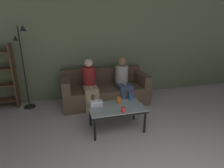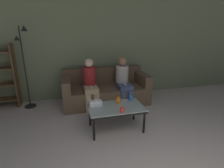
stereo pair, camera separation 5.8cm
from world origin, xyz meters
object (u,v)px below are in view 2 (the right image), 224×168
object	(u,v)px
coffee_table	(116,109)
cup_far_center	(122,110)
standing_lamp	(24,59)
seated_person_left_end	(90,83)
cup_near_left	(118,100)
tissue_box	(96,103)
cup_near_right	(131,98)
seated_person_mid_left	(123,80)
couch	(105,90)

from	to	relation	value
coffee_table	cup_far_center	bearing A→B (deg)	-79.61
standing_lamp	seated_person_left_end	bearing A→B (deg)	-15.05
cup_near_left	tissue_box	world-z (taller)	tissue_box
cup_near_left	standing_lamp	bearing A→B (deg)	143.70
cup_near_left	cup_near_right	world-z (taller)	cup_near_left
cup_far_center	seated_person_mid_left	world-z (taller)	seated_person_mid_left
cup_far_center	seated_person_mid_left	size ratio (longest dim) A/B	0.08
coffee_table	seated_person_left_end	bearing A→B (deg)	106.25
couch	coffee_table	distance (m)	1.30
couch	tissue_box	bearing A→B (deg)	-110.09
cup_near_right	coffee_table	bearing A→B (deg)	-148.76
cup_near_right	seated_person_mid_left	world-z (taller)	seated_person_mid_left
cup_near_right	seated_person_mid_left	xyz separation A→B (m)	(0.12, 0.87, 0.11)
tissue_box	seated_person_mid_left	world-z (taller)	seated_person_mid_left
cup_far_center	seated_person_mid_left	bearing A→B (deg)	71.58
standing_lamp	cup_near_right	bearing A→B (deg)	-30.95
tissue_box	cup_near_left	bearing A→B (deg)	3.27
cup_far_center	standing_lamp	world-z (taller)	standing_lamp
seated_person_left_end	seated_person_mid_left	bearing A→B (deg)	0.36
cup_near_right	standing_lamp	xyz separation A→B (m)	(-2.07, 1.24, 0.64)
seated_person_mid_left	cup_near_left	bearing A→B (deg)	-113.06
seated_person_left_end	tissue_box	bearing A→B (deg)	-91.87
standing_lamp	seated_person_mid_left	bearing A→B (deg)	-9.57
cup_near_right	tissue_box	bearing A→B (deg)	-172.00
coffee_table	seated_person_mid_left	distance (m)	1.21
seated_person_mid_left	coffee_table	bearing A→B (deg)	-113.95
couch	seated_person_left_end	bearing A→B (deg)	-151.86
couch	standing_lamp	distance (m)	1.98
cup_far_center	cup_near_left	bearing A→B (deg)	84.25
coffee_table	tissue_box	size ratio (longest dim) A/B	4.52
standing_lamp	seated_person_left_end	xyz separation A→B (m)	(1.39, -0.37, -0.54)
couch	seated_person_mid_left	xyz separation A→B (m)	(0.40, -0.21, 0.30)
cup_far_center	standing_lamp	size ratio (longest dim) A/B	0.05
coffee_table	cup_far_center	distance (m)	0.25
couch	standing_lamp	size ratio (longest dim) A/B	1.11
seated_person_left_end	cup_far_center	bearing A→B (deg)	-74.77
coffee_table	standing_lamp	size ratio (longest dim) A/B	0.54
seated_person_mid_left	seated_person_left_end	bearing A→B (deg)	-179.64
cup_near_right	cup_near_left	bearing A→B (deg)	-164.95
cup_near_left	cup_near_right	distance (m)	0.29
cup_near_right	cup_far_center	size ratio (longest dim) A/B	1.22
standing_lamp	seated_person_mid_left	distance (m)	2.29
couch	seated_person_mid_left	bearing A→B (deg)	-27.57
couch	standing_lamp	bearing A→B (deg)	174.87
seated_person_mid_left	tissue_box	bearing A→B (deg)	-130.58
cup_far_center	seated_person_mid_left	xyz separation A→B (m)	(0.44, 1.32, 0.12)
coffee_table	cup_near_right	world-z (taller)	cup_near_right
cup_near_left	standing_lamp	xyz separation A→B (m)	(-1.79, 1.32, 0.63)
coffee_table	standing_lamp	distance (m)	2.36
tissue_box	seated_person_mid_left	distance (m)	1.28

